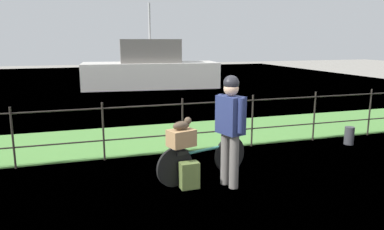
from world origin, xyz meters
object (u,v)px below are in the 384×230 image
cyclist_person (230,121)px  mooring_bollard (349,136)px  moored_boat_near (151,70)px  terrier_dog (183,124)px  wooden_crate (181,138)px  bicycle_main (203,159)px  backpack_on_paving (189,175)px

cyclist_person → mooring_bollard: bearing=21.5°
moored_boat_near → terrier_dog: bearing=-99.1°
cyclist_person → wooden_crate: bearing=158.9°
terrier_dog → cyclist_person: size_ratio=0.19×
bicycle_main → terrier_dog: (-0.36, -0.11, 0.62)m
backpack_on_paving → mooring_bollard: backpack_on_paving is taller
mooring_bollard → wooden_crate: bearing=-165.3°
terrier_dog → mooring_bollard: size_ratio=0.86×
terrier_dog → moored_boat_near: size_ratio=0.05×
cyclist_person → backpack_on_paving: 1.01m
terrier_dog → backpack_on_paving: size_ratio=0.81×
wooden_crate → backpack_on_paving: size_ratio=0.96×
cyclist_person → terrier_dog: bearing=157.6°
mooring_bollard → moored_boat_near: (-2.11, 10.69, 0.64)m
backpack_on_paving → mooring_bollard: (3.93, 1.21, -0.01)m
wooden_crate → moored_boat_near: moored_boat_near is taller
cyclist_person → backpack_on_paving: bearing=170.6°
wooden_crate → moored_boat_near: size_ratio=0.06×
terrier_dog → moored_boat_near: bearing=80.9°
wooden_crate → cyclist_person: 0.77m
bicycle_main → terrier_dog: terrier_dog is taller
terrier_dog → mooring_bollard: terrier_dog is taller
wooden_crate → terrier_dog: terrier_dog is taller
wooden_crate → terrier_dog: size_ratio=1.19×
bicycle_main → moored_boat_near: 11.73m
bicycle_main → wooden_crate: (-0.38, -0.12, 0.41)m
bicycle_main → terrier_dog: 0.72m
wooden_crate → moored_boat_near: 11.89m
wooden_crate → terrier_dog: (0.02, 0.01, 0.20)m
bicycle_main → backpack_on_paving: bearing=-137.6°
terrier_dog → moored_boat_near: (1.88, 11.73, -0.12)m
moored_boat_near → cyclist_person: bearing=-95.8°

